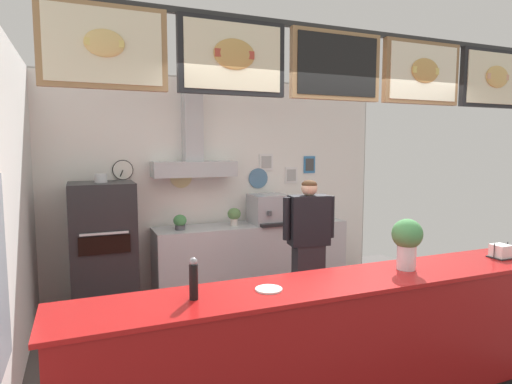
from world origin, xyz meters
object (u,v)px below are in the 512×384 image
shop_worker (308,250)px  potted_basil (311,212)px  pepper_grinder (194,279)px  condiment_plate (269,289)px  potted_oregano (180,222)px  basil_vase (407,241)px  potted_sage (234,215)px  napkin_holder (501,252)px  pizza_oven (104,249)px  espresso_machine (269,209)px

shop_worker → potted_basil: bearing=-112.4°
potted_basil → pepper_grinder: 3.71m
pepper_grinder → condiment_plate: (0.50, -0.02, -0.12)m
potted_oregano → basil_vase: basil_vase is taller
basil_vase → pepper_grinder: basil_vase is taller
potted_sage → napkin_holder: potted_sage is taller
potted_oregano → napkin_holder: bearing=-51.8°
potted_oregano → potted_basil: (1.91, 0.06, 0.01)m
napkin_holder → basil_vase: basil_vase is taller
shop_worker → basil_vase: 1.46m
shop_worker → potted_sage: bearing=-65.4°
shop_worker → condiment_plate: 1.84m
potted_sage → shop_worker: bearing=-73.5°
pizza_oven → basil_vase: (2.10, -2.62, 0.46)m
espresso_machine → condiment_plate: (-1.23, -2.77, -0.10)m
pepper_grinder → pizza_oven: bearing=98.8°
shop_worker → potted_sage: 1.38m
potted_sage → pepper_grinder: bearing=-114.2°
pizza_oven → shop_worker: pizza_oven is taller
pizza_oven → potted_sage: size_ratio=7.01×
pizza_oven → potted_sage: pizza_oven is taller
potted_sage → condiment_plate: 2.85m
napkin_holder → basil_vase: (-0.99, 0.04, 0.17)m
potted_oregano → espresso_machine: bearing=0.5°
shop_worker → pepper_grinder: 2.18m
potted_oregano → napkin_holder: size_ratio=1.15×
shop_worker → potted_oregano: (-1.11, 1.31, 0.17)m
potted_sage → potted_oregano: bearing=180.0°
potted_sage → napkin_holder: size_ratio=1.42×
napkin_holder → potted_oregano: bearing=128.2°
pizza_oven → pepper_grinder: pizza_oven is taller
espresso_machine → napkin_holder: (0.94, -2.76, -0.05)m
shop_worker → potted_oregano: bearing=-41.6°
espresso_machine → napkin_holder: bearing=-71.2°
shop_worker → potted_basil: shop_worker is taller
pizza_oven → basil_vase: bearing=-51.3°
potted_oregano → pizza_oven: bearing=-174.0°
espresso_machine → condiment_plate: 3.03m
espresso_machine → potted_oregano: espresso_machine is taller
basil_vase → potted_sage: bearing=99.6°
pepper_grinder → potted_basil: bearing=49.2°
napkin_holder → basil_vase: size_ratio=0.42×
shop_worker → espresso_machine: size_ratio=3.03×
potted_oregano → napkin_holder: 3.50m
napkin_holder → pepper_grinder: 2.68m
potted_sage → condiment_plate: size_ratio=1.30×
pizza_oven → napkin_holder: size_ratio=9.96×
potted_oregano → napkin_holder: napkin_holder is taller
pizza_oven → shop_worker: (2.03, -1.21, 0.08)m
napkin_holder → potted_basil: bearing=95.1°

